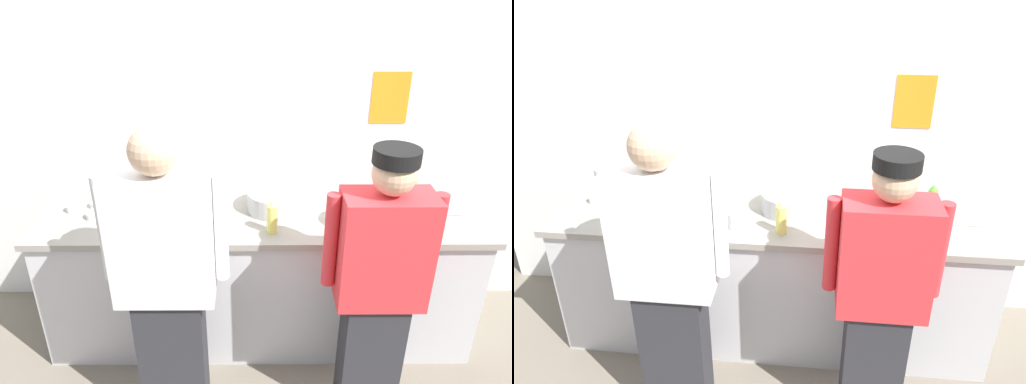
# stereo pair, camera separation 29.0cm
# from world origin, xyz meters

# --- Properties ---
(ground_plane) EXTENTS (9.00, 9.00, 0.00)m
(ground_plane) POSITION_xyz_m (0.00, 0.00, 0.00)
(ground_plane) COLOR slate
(wall_back) EXTENTS (4.30, 0.11, 2.97)m
(wall_back) POSITION_xyz_m (0.00, 0.85, 1.49)
(wall_back) COLOR white
(wall_back) RESTS_ON ground
(prep_counter) EXTENTS (2.74, 0.70, 0.93)m
(prep_counter) POSITION_xyz_m (0.00, 0.37, 0.47)
(prep_counter) COLOR silver
(prep_counter) RESTS_ON ground
(chef_near_left) EXTENTS (0.63, 0.24, 1.73)m
(chef_near_left) POSITION_xyz_m (-0.48, -0.28, 0.91)
(chef_near_left) COLOR #2D2D33
(chef_near_left) RESTS_ON ground
(chef_center) EXTENTS (0.59, 0.24, 1.60)m
(chef_center) POSITION_xyz_m (0.60, -0.24, 0.85)
(chef_center) COLOR #2D2D33
(chef_center) RESTS_ON ground
(plate_stack_front) EXTENTS (0.25, 0.25, 0.10)m
(plate_stack_front) POSITION_xyz_m (0.55, 0.26, 0.98)
(plate_stack_front) COLOR white
(plate_stack_front) RESTS_ON prep_counter
(plate_stack_rear) EXTENTS (0.21, 0.21, 0.06)m
(plate_stack_rear) POSITION_xyz_m (0.88, 0.27, 0.96)
(plate_stack_rear) COLOR white
(plate_stack_rear) RESTS_ON prep_counter
(mixing_bowl_steel) EXTENTS (0.33, 0.33, 0.13)m
(mixing_bowl_steel) POSITION_xyz_m (0.08, 0.44, 0.99)
(mixing_bowl_steel) COLOR #B7BABF
(mixing_bowl_steel) RESTS_ON prep_counter
(sheet_tray) EXTENTS (0.54, 0.33, 0.02)m
(sheet_tray) POSITION_xyz_m (-0.63, 0.37, 0.94)
(sheet_tray) COLOR #B7BABF
(sheet_tray) RESTS_ON prep_counter
(squeeze_bottle_primary) EXTENTS (0.06, 0.06, 0.19)m
(squeeze_bottle_primary) POSITION_xyz_m (0.98, 0.52, 1.02)
(squeeze_bottle_primary) COLOR #56A333
(squeeze_bottle_primary) RESTS_ON prep_counter
(squeeze_bottle_secondary) EXTENTS (0.06, 0.06, 0.21)m
(squeeze_bottle_secondary) POSITION_xyz_m (0.07, 0.16, 1.03)
(squeeze_bottle_secondary) COLOR #E5E066
(squeeze_bottle_secondary) RESTS_ON prep_counter
(ramekin_red_sauce) EXTENTS (0.10, 0.10, 0.05)m
(ramekin_red_sauce) POSITION_xyz_m (0.75, 0.55, 0.96)
(ramekin_red_sauce) COLOR white
(ramekin_red_sauce) RESTS_ON prep_counter
(ramekin_green_sauce) EXTENTS (0.09, 0.09, 0.04)m
(ramekin_green_sauce) POSITION_xyz_m (-1.05, 0.48, 0.95)
(ramekin_green_sauce) COLOR white
(ramekin_green_sauce) RESTS_ON prep_counter
(ramekin_yellow_sauce) EXTENTS (0.09, 0.09, 0.04)m
(ramekin_yellow_sauce) POSITION_xyz_m (-1.18, 0.42, 0.95)
(ramekin_yellow_sauce) COLOR white
(ramekin_yellow_sauce) RESTS_ON prep_counter
(ramekin_orange_sauce) EXTENTS (0.09, 0.09, 0.04)m
(ramekin_orange_sauce) POSITION_xyz_m (-1.02, 0.34, 0.95)
(ramekin_orange_sauce) COLOR white
(ramekin_orange_sauce) RESTS_ON prep_counter
(deli_cup) EXTENTS (0.09, 0.09, 0.09)m
(deli_cup) POSITION_xyz_m (-0.21, 0.20, 0.98)
(deli_cup) COLOR white
(deli_cup) RESTS_ON prep_counter
(chefs_knife) EXTENTS (0.28, 0.03, 0.02)m
(chefs_knife) POSITION_xyz_m (1.09, 0.37, 0.94)
(chefs_knife) COLOR #B7BABF
(chefs_knife) RESTS_ON prep_counter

